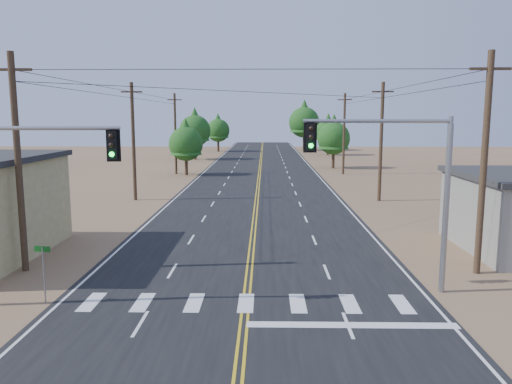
{
  "coord_description": "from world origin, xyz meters",
  "views": [
    {
      "loc": [
        0.73,
        -10.37,
        7.14
      ],
      "look_at": [
        0.28,
        13.69,
        3.5
      ],
      "focal_mm": 35.0,
      "sensor_mm": 36.0,
      "label": 1
    }
  ],
  "objects": [
    {
      "name": "street_sign",
      "position": [
        -7.8,
        8.0,
        1.5
      ],
      "size": [
        0.66,
        0.13,
        2.24
      ],
      "rotation": [
        0.0,
        0.0,
        -0.16
      ],
      "color": "gray",
      "rests_on": "ground"
    },
    {
      "name": "utility_pole_right_near",
      "position": [
        10.5,
        12.0,
        5.12
      ],
      "size": [
        1.8,
        0.3,
        10.0
      ],
      "color": "#4C3826",
      "rests_on": "ground"
    },
    {
      "name": "utility_pole_right_mid",
      "position": [
        10.5,
        32.0,
        5.12
      ],
      "size": [
        1.8,
        0.3,
        10.0
      ],
      "color": "#4C3826",
      "rests_on": "ground"
    },
    {
      "name": "signal_mast_left",
      "position": [
        -8.51,
        7.7,
        4.67
      ],
      "size": [
        5.65,
        0.52,
        6.92
      ],
      "rotation": [
        0.0,
        0.0,
        0.05
      ],
      "color": "gray",
      "rests_on": "ground"
    },
    {
      "name": "signal_mast_right",
      "position": [
        6.33,
        9.6,
        4.84
      ],
      "size": [
        5.87,
        0.75,
        7.17
      ],
      "rotation": [
        0.0,
        0.0,
        -0.09
      ],
      "color": "gray",
      "rests_on": "ground"
    },
    {
      "name": "tree_right_near",
      "position": [
        10.24,
        59.39,
        4.62
      ],
      "size": [
        4.53,
        4.53,
        7.56
      ],
      "color": "#3F2D1E",
      "rests_on": "ground"
    },
    {
      "name": "tree_left_mid",
      "position": [
        -11.02,
        73.2,
        5.34
      ],
      "size": [
        5.24,
        5.24,
        8.73
      ],
      "color": "#3F2D1E",
      "rests_on": "ground"
    },
    {
      "name": "tree_left_near",
      "position": [
        -9.0,
        50.7,
        4.27
      ],
      "size": [
        4.19,
        4.19,
        6.99
      ],
      "color": "#3F2D1E",
      "rests_on": "ground"
    },
    {
      "name": "utility_pole_left_mid",
      "position": [
        -10.5,
        32.0,
        5.12
      ],
      "size": [
        1.8,
        0.3,
        10.0
      ],
      "color": "#4C3826",
      "rests_on": "ground"
    },
    {
      "name": "tree_right_mid",
      "position": [
        12.43,
        83.29,
        4.78
      ],
      "size": [
        4.69,
        4.69,
        7.82
      ],
      "color": "#3F2D1E",
      "rests_on": "ground"
    },
    {
      "name": "tree_left_far",
      "position": [
        -9.0,
        92.8,
        4.82
      ],
      "size": [
        4.73,
        4.73,
        7.89
      ],
      "color": "#3F2D1E",
      "rests_on": "ground"
    },
    {
      "name": "utility_pole_left_near",
      "position": [
        -10.5,
        12.0,
        5.12
      ],
      "size": [
        1.8,
        0.3,
        10.0
      ],
      "color": "#4C3826",
      "rests_on": "ground"
    },
    {
      "name": "road",
      "position": [
        0.0,
        30.0,
        0.01
      ],
      "size": [
        15.0,
        200.0,
        0.02
      ],
      "primitive_type": "cube",
      "color": "black",
      "rests_on": "ground"
    },
    {
      "name": "utility_pole_right_far",
      "position": [
        10.5,
        52.0,
        5.12
      ],
      "size": [
        1.8,
        0.3,
        10.0
      ],
      "color": "#4C3826",
      "rests_on": "ground"
    },
    {
      "name": "utility_pole_left_far",
      "position": [
        -10.5,
        52.0,
        5.12
      ],
      "size": [
        1.8,
        0.3,
        10.0
      ],
      "color": "#4C3826",
      "rests_on": "ground"
    },
    {
      "name": "tree_right_far",
      "position": [
        9.0,
        96.73,
        6.61
      ],
      "size": [
        6.48,
        6.48,
        10.8
      ],
      "color": "#3F2D1E",
      "rests_on": "ground"
    }
  ]
}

